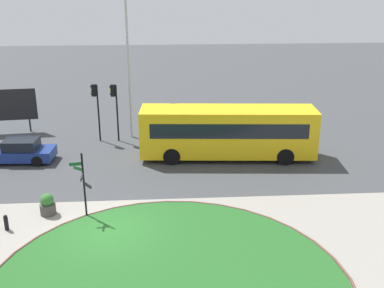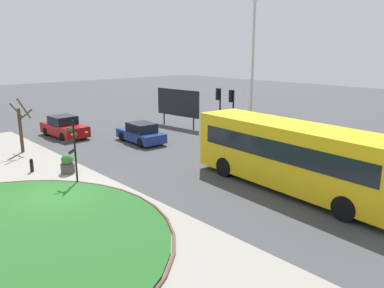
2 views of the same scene
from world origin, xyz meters
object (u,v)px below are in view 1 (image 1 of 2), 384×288
at_px(traffic_light_far, 114,100).
at_px(lamppost_tall, 128,65).
at_px(car_near_lane, 20,151).
at_px(traffic_light_near, 96,100).
at_px(signpost_directional, 83,182).
at_px(bus_yellow, 228,132).
at_px(billboard_left, 2,106).
at_px(bollard_foreground, 6,222).
at_px(planter_near_signpost, 48,205).

bearing_deg(traffic_light_far, lamppost_tall, -132.64).
distance_m(car_near_lane, traffic_light_near, 5.86).
distance_m(signpost_directional, car_near_lane, 8.82).
distance_m(bus_yellow, car_near_lane, 12.47).
relative_size(car_near_lane, billboard_left, 0.87).
distance_m(lamppost_tall, billboard_left, 9.64).
relative_size(car_near_lane, lamppost_tall, 0.44).
distance_m(car_near_lane, billboard_left, 6.42).
height_order(bollard_foreground, bus_yellow, bus_yellow).
xyz_separation_m(bus_yellow, billboard_left, (-15.10, 5.85, 0.32)).
relative_size(signpost_directional, car_near_lane, 0.76).
bearing_deg(traffic_light_far, signpost_directional, 96.78).
bearing_deg(billboard_left, planter_near_signpost, -70.97).
distance_m(bollard_foreground, billboard_left, 14.61).
height_order(signpost_directional, traffic_light_near, traffic_light_near).
height_order(car_near_lane, traffic_light_far, traffic_light_far).
bearing_deg(bollard_foreground, car_near_lane, 101.39).
xyz_separation_m(car_near_lane, traffic_light_near, (4.16, 3.50, 2.19)).
height_order(car_near_lane, planter_near_signpost, car_near_lane).
bearing_deg(signpost_directional, billboard_left, 120.46).
height_order(bus_yellow, billboard_left, billboard_left).
relative_size(billboard_left, planter_near_signpost, 4.51).
distance_m(signpost_directional, lamppost_tall, 11.93).
distance_m(bus_yellow, traffic_light_near, 9.12).
bearing_deg(car_near_lane, billboard_left, -61.94).
xyz_separation_m(traffic_light_near, billboard_left, (-6.84, 2.18, -0.84)).
bearing_deg(planter_near_signpost, car_near_lane, 114.57).
bearing_deg(planter_near_signpost, lamppost_tall, 73.66).
xyz_separation_m(traffic_light_far, billboard_left, (-8.08, 2.26, -0.83)).
xyz_separation_m(signpost_directional, planter_near_signpost, (-1.79, 0.39, -1.30)).
xyz_separation_m(traffic_light_far, lamppost_tall, (0.96, 0.75, 2.15)).
relative_size(traffic_light_near, billboard_left, 0.82).
bearing_deg(bus_yellow, lamppost_tall, -31.50).
distance_m(traffic_light_far, lamppost_tall, 2.47).
height_order(signpost_directional, traffic_light_far, traffic_light_far).
bearing_deg(planter_near_signpost, billboard_left, 114.88).
relative_size(traffic_light_near, traffic_light_far, 1.00).
height_order(signpost_directional, billboard_left, signpost_directional).
xyz_separation_m(car_near_lane, lamppost_tall, (6.36, 4.17, 4.33)).
xyz_separation_m(bollard_foreground, lamppost_tall, (4.71, 12.35, 4.59)).
bearing_deg(car_near_lane, planter_near_signpost, 117.37).
bearing_deg(lamppost_tall, bollard_foreground, -110.88).
bearing_deg(signpost_directional, traffic_light_near, 94.04).
xyz_separation_m(bus_yellow, car_near_lane, (-12.42, 0.17, -1.02)).
xyz_separation_m(signpost_directional, traffic_light_near, (-0.76, 10.73, 1.05)).
bearing_deg(traffic_light_near, bollard_foreground, 86.82).
relative_size(bollard_foreground, bus_yellow, 0.07).
bearing_deg(bollard_foreground, planter_near_signpost, 42.00).
bearing_deg(lamppost_tall, bus_yellow, -35.63).
bearing_deg(traffic_light_near, billboard_left, -8.76).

